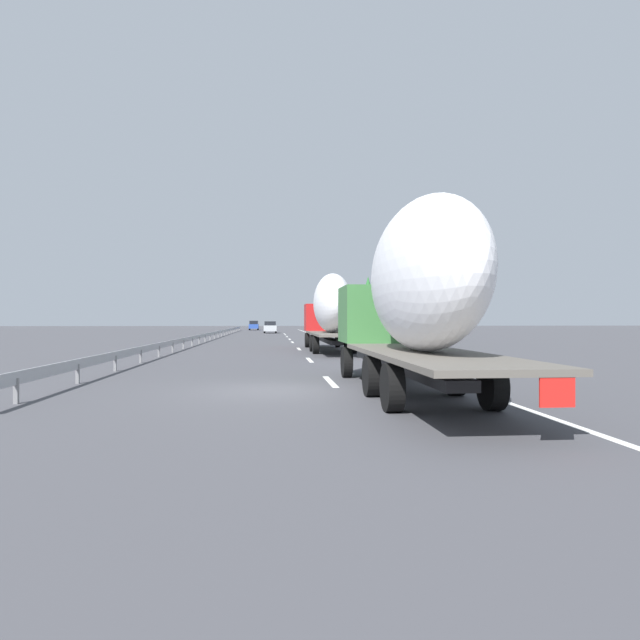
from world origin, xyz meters
TOP-DOWN VIEW (x-y plane):
  - ground_plane at (40.00, 0.00)m, footprint 260.00×260.00m
  - lane_stripe_0 at (2.00, -1.80)m, footprint 3.20×0.20m
  - lane_stripe_1 at (11.47, -1.80)m, footprint 3.20×0.20m
  - lane_stripe_2 at (21.88, -1.80)m, footprint 3.20×0.20m
  - lane_stripe_3 at (33.27, -1.80)m, footprint 3.20×0.20m
  - lane_stripe_4 at (40.81, -1.80)m, footprint 3.20×0.20m
  - lane_stripe_5 at (49.60, -1.80)m, footprint 3.20×0.20m
  - lane_stripe_6 at (57.77, -1.80)m, footprint 3.20×0.20m
  - lane_stripe_7 at (63.98, -1.80)m, footprint 3.20×0.20m
  - edge_line_right at (45.00, -5.50)m, footprint 110.00×0.20m
  - truck_lead at (18.90, -3.60)m, footprint 14.36×2.55m
  - truck_trailing at (-1.39, -3.60)m, footprint 13.08×2.55m
  - car_blue_sedan at (92.71, 3.45)m, footprint 4.75×1.85m
  - car_silver_hatch at (67.54, 0.23)m, footprint 4.36×1.91m
  - road_sign at (42.17, -6.70)m, footprint 0.10×0.90m
  - tree_0 at (24.97, -10.14)m, footprint 3.57×3.57m
  - tree_1 at (34.19, -13.33)m, footprint 3.98×3.98m
  - tree_2 at (82.42, -11.42)m, footprint 3.68×3.68m
  - tree_3 at (52.60, -13.33)m, footprint 3.89×3.89m
  - tree_4 at (64.45, -11.46)m, footprint 3.24×3.24m
  - tree_5 at (39.65, -9.70)m, footprint 2.57×2.57m
  - guardrail_median at (43.00, 6.00)m, footprint 94.00×0.10m

SIDE VIEW (x-z plane):
  - ground_plane at x=40.00m, z-range 0.00..0.00m
  - lane_stripe_0 at x=2.00m, z-range 0.00..0.01m
  - lane_stripe_1 at x=11.47m, z-range 0.00..0.01m
  - lane_stripe_2 at x=21.88m, z-range 0.00..0.01m
  - lane_stripe_3 at x=33.27m, z-range 0.00..0.01m
  - lane_stripe_4 at x=40.81m, z-range 0.00..0.01m
  - lane_stripe_5 at x=49.60m, z-range 0.00..0.01m
  - lane_stripe_6 at x=57.77m, z-range 0.00..0.01m
  - lane_stripe_7 at x=63.98m, z-range 0.00..0.01m
  - edge_line_right at x=45.00m, z-range 0.00..0.01m
  - guardrail_median at x=43.00m, z-range 0.20..0.96m
  - car_silver_hatch at x=67.54m, z-range 0.02..1.79m
  - car_blue_sedan at x=92.71m, z-range 0.01..1.84m
  - road_sign at x=42.17m, z-range 0.66..4.16m
  - truck_lead at x=18.90m, z-range 0.25..5.01m
  - truck_trailing at x=-1.39m, z-range 0.27..5.14m
  - tree_2 at x=82.42m, z-range 0.61..6.27m
  - tree_0 at x=24.97m, z-range 0.97..6.86m
  - tree_5 at x=39.65m, z-range 0.80..7.20m
  - tree_4 at x=64.45m, z-range 0.66..7.64m
  - tree_3 at x=52.60m, z-range 0.92..8.39m
  - tree_1 at x=34.19m, z-range 0.92..8.61m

